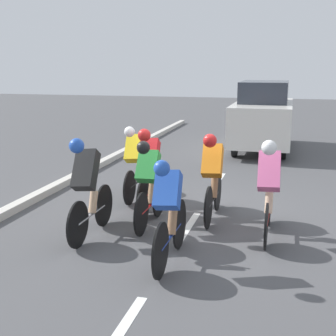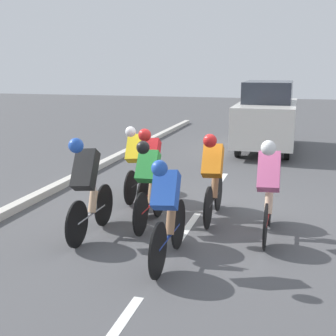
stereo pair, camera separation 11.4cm
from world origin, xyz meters
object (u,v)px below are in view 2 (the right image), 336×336
cyclist_green (149,182)px  support_car (267,116)px  cyclist_orange (213,175)px  cyclist_red (151,168)px  cyclist_black (87,185)px  cyclist_pink (269,187)px  cyclist_blue (167,210)px  cyclist_yellow (137,161)px

cyclist_green → support_car: support_car is taller
cyclist_green → cyclist_orange: (-0.93, -0.59, 0.04)m
cyclist_red → cyclist_orange: cyclist_red is taller
cyclist_green → cyclist_black: 1.03m
cyclist_pink → cyclist_black: 2.71m
support_car → cyclist_red: bearing=77.2°
support_car → cyclist_green: bearing=80.2°
cyclist_black → support_car: support_car is taller
cyclist_green → cyclist_blue: same height
cyclist_orange → cyclist_blue: (0.25, 1.91, -0.05)m
cyclist_green → cyclist_yellow: (0.72, -1.47, 0.01)m
cyclist_red → cyclist_orange: size_ratio=1.02×
cyclist_red → cyclist_pink: cyclist_pink is taller
cyclist_green → cyclist_pink: bearing=179.4°
cyclist_blue → support_car: size_ratio=0.40×
cyclist_pink → cyclist_black: cyclist_black is taller
cyclist_green → cyclist_pink: 1.88m
cyclist_yellow → cyclist_red: bearing=126.9°
cyclist_orange → cyclist_black: 2.12m
cyclist_green → cyclist_orange: size_ratio=0.99×
cyclist_pink → cyclist_orange: (0.95, -0.61, -0.02)m
cyclist_green → cyclist_blue: size_ratio=0.96×
cyclist_red → cyclist_pink: bearing=158.2°
cyclist_red → cyclist_black: cyclist_black is taller
cyclist_blue → cyclist_green: bearing=-63.0°
cyclist_green → cyclist_black: cyclist_black is taller
cyclist_black → support_car: 8.61m
cyclist_red → support_car: size_ratio=0.40×
cyclist_orange → support_car: support_car is taller
cyclist_red → cyclist_green: size_ratio=1.04×
cyclist_orange → support_car: (-0.39, -7.07, 0.26)m
cyclist_black → cyclist_blue: bearing=156.4°
cyclist_pink → cyclist_orange: 1.13m
cyclist_black → cyclist_orange: bearing=-142.2°
cyclist_red → support_car: bearing=-102.8°
cyclist_black → cyclist_red: bearing=-108.4°
cyclist_yellow → cyclist_orange: bearing=151.8°
cyclist_blue → cyclist_red: bearing=-67.1°
cyclist_pink → cyclist_yellow: 3.00m
cyclist_black → support_car: bearing=-103.8°
cyclist_pink → support_car: (0.56, -7.67, 0.24)m
cyclist_pink → support_car: size_ratio=0.40×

